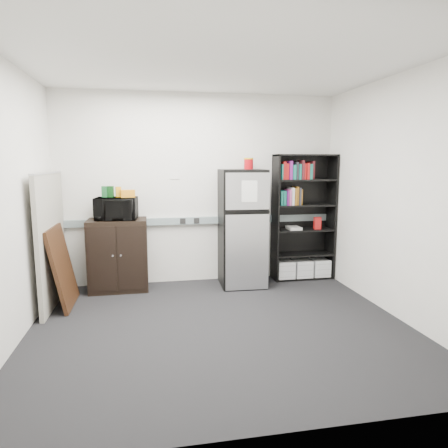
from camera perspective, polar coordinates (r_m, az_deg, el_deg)
name	(u,v)px	position (r m, az deg, el deg)	size (l,w,h in m)	color
floor	(221,326)	(4.40, -0.45, -14.42)	(4.00, 4.00, 0.00)	black
wall_back	(199,189)	(5.79, -3.56, 4.97)	(4.00, 0.02, 2.70)	silver
wall_right	(398,198)	(4.84, 23.59, 3.49)	(0.02, 3.50, 2.70)	silver
wall_left	(8,205)	(4.20, -28.44, 2.46)	(0.02, 3.50, 2.70)	silver
ceiling	(221,62)	(4.16, -0.50, 22.20)	(4.00, 3.50, 0.02)	white
electrical_raceway	(200,220)	(5.81, -3.48, 0.52)	(3.92, 0.05, 0.10)	gray
wall_note	(175,176)	(5.74, -7.06, 6.89)	(0.14, 0.00, 0.10)	white
bookshelf	(303,218)	(6.04, 11.25, 0.81)	(0.90, 0.34, 1.85)	black
cubicle_partition	(51,239)	(5.28, -23.46, -2.01)	(0.06, 1.30, 1.62)	gray
cabinet	(118,255)	(5.64, -14.86, -4.27)	(0.78, 0.52, 0.98)	black
microwave	(116,209)	(5.52, -15.13, 2.14)	(0.54, 0.36, 0.30)	black
snack_box_a	(105,192)	(5.55, -16.67, 4.43)	(0.07, 0.05, 0.15)	#185629
snack_box_b	(111,192)	(5.54, -15.89, 4.46)	(0.07, 0.05, 0.15)	#0D3B12
snack_box_c	(118,192)	(5.53, -14.85, 4.44)	(0.07, 0.05, 0.14)	orange
snack_bag	(128,194)	(5.48, -13.59, 4.24)	(0.18, 0.10, 0.10)	orange
refrigerator	(242,228)	(5.63, 2.60, -0.58)	(0.64, 0.67, 1.64)	black
coffee_can	(249,163)	(5.71, 3.53, 8.72)	(0.13, 0.13, 0.18)	#AF0810
framed_poster	(63,266)	(5.22, -22.06, -5.63)	(0.23, 0.77, 0.98)	black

